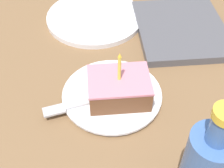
{
  "coord_description": "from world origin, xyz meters",
  "views": [
    {
      "loc": [
        -0.44,
        0.02,
        0.51
      ],
      "look_at": [
        0.01,
        -0.02,
        0.04
      ],
      "focal_mm": 50.0,
      "sensor_mm": 36.0,
      "label": 1
    }
  ],
  "objects": [
    {
      "name": "plate",
      "position": [
        0.01,
        -0.02,
        0.01
      ],
      "size": [
        0.21,
        0.21,
        0.02
      ],
      "color": "silver",
      "rests_on": "ground_plane"
    },
    {
      "name": "marble_board",
      "position": [
        0.23,
        -0.23,
        0.01
      ],
      "size": [
        0.27,
        0.23,
        0.02
      ],
      "color": "#4C4C51",
      "rests_on": "ground_plane"
    },
    {
      "name": "side_plate",
      "position": [
        0.31,
        0.0,
        0.01
      ],
      "size": [
        0.27,
        0.27,
        0.01
      ],
      "color": "silver",
      "rests_on": "ground_plane"
    },
    {
      "name": "ground_plane",
      "position": [
        0.0,
        0.0,
        -0.02
      ],
      "size": [
        2.4,
        2.4,
        0.04
      ],
      "color": "brown",
      "rests_on": "ground"
    },
    {
      "name": "fork",
      "position": [
        -0.02,
        0.05,
        0.02
      ],
      "size": [
        0.06,
        0.18,
        0.0
      ],
      "color": "#B2B2B7",
      "rests_on": "plate"
    },
    {
      "name": "cake_slice",
      "position": [
        0.0,
        -0.04,
        0.04
      ],
      "size": [
        0.1,
        0.13,
        0.12
      ],
      "color": "brown",
      "rests_on": "plate"
    }
  ]
}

